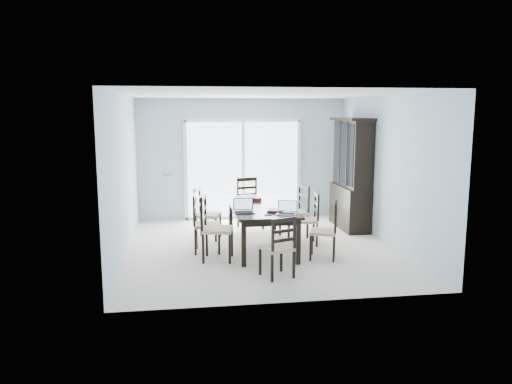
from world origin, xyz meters
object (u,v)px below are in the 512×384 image
(chair_left_mid, at_px, (201,217))
(chair_right_far, at_px, (298,205))
(china_hutch, at_px, (351,175))
(chair_right_mid, at_px, (311,213))
(dining_table, at_px, (261,210))
(cell_phone, at_px, (268,215))
(chair_end_near, at_px, (280,241))
(chair_end_far, at_px, (249,197))
(chair_left_far, at_px, (203,208))
(hot_tub, at_px, (202,189))
(laptop_silver, at_px, (287,211))
(chair_right_near, at_px, (329,224))
(game_box, at_px, (254,199))
(laptop_dark, at_px, (244,209))
(chair_left_near, at_px, (211,220))

(chair_left_mid, relative_size, chair_right_far, 1.01)
(china_hutch, relative_size, chair_right_mid, 2.06)
(dining_table, relative_size, cell_phone, 20.06)
(chair_left_mid, distance_m, chair_end_near, 1.84)
(chair_left_mid, relative_size, cell_phone, 10.31)
(dining_table, relative_size, chair_left_mid, 1.95)
(china_hutch, height_order, chair_end_far, china_hutch)
(dining_table, relative_size, chair_left_far, 2.01)
(chair_left_far, xyz_separation_m, hot_tub, (0.08, 2.68, -0.07))
(chair_end_far, bearing_deg, laptop_silver, 84.32)
(laptop_silver, bearing_deg, china_hutch, 69.56)
(chair_right_near, bearing_deg, hot_tub, 42.05)
(chair_left_far, bearing_deg, chair_right_mid, 86.52)
(laptop_silver, relative_size, cell_phone, 3.28)
(china_hutch, height_order, game_box, china_hutch)
(chair_left_mid, xyz_separation_m, laptop_dark, (0.65, -0.52, 0.21))
(chair_left_near, relative_size, chair_right_far, 1.07)
(chair_left_mid, bearing_deg, cell_phone, 57.87)
(chair_left_far, xyz_separation_m, chair_right_far, (1.77, -0.10, 0.02))
(chair_left_mid, bearing_deg, china_hutch, 118.27)
(chair_right_mid, height_order, cell_phone, chair_right_mid)
(chair_right_mid, distance_m, chair_end_far, 1.74)
(laptop_dark, height_order, game_box, laptop_dark)
(chair_left_mid, bearing_deg, chair_end_near, 38.61)
(chair_left_far, relative_size, cell_phone, 9.98)
(chair_left_near, xyz_separation_m, game_box, (0.81, 0.97, 0.14))
(cell_phone, bearing_deg, hot_tub, 118.53)
(dining_table, relative_size, laptop_silver, 6.12)
(chair_left_near, height_order, chair_right_mid, chair_left_near)
(chair_left_far, height_order, chair_end_far, chair_end_far)
(chair_right_far, height_order, laptop_silver, chair_right_far)
(chair_left_far, bearing_deg, dining_table, 66.82)
(chair_right_mid, distance_m, chair_end_near, 1.93)
(chair_left_far, height_order, chair_end_near, chair_left_far)
(chair_left_far, bearing_deg, chair_right_far, 103.97)
(chair_right_mid, bearing_deg, laptop_silver, 152.27)
(chair_right_mid, bearing_deg, china_hutch, -38.23)
(laptop_silver, bearing_deg, chair_end_near, -88.17)
(china_hutch, height_order, chair_right_mid, china_hutch)
(chair_right_far, bearing_deg, laptop_dark, 124.23)
(dining_table, distance_m, chair_right_mid, 0.91)
(chair_end_far, distance_m, hot_tub, 2.09)
(dining_table, distance_m, laptop_dark, 0.72)
(dining_table, height_order, chair_left_far, chair_left_far)
(dining_table, xyz_separation_m, laptop_silver, (0.27, -0.82, 0.13))
(chair_left_mid, height_order, game_box, chair_left_mid)
(chair_right_far, relative_size, chair_end_far, 0.97)
(laptop_silver, height_order, hot_tub, hot_tub)
(chair_left_mid, relative_size, game_box, 4.41)
(chair_right_far, distance_m, laptop_silver, 1.63)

